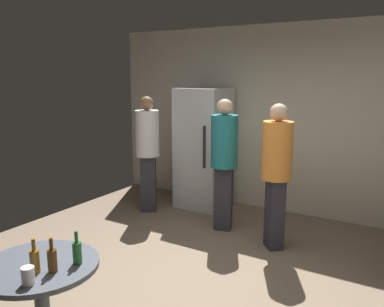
# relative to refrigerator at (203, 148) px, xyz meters

# --- Properties ---
(ground_plane) EXTENTS (5.20, 5.20, 0.10)m
(ground_plane) POSITION_rel_refrigerator_xyz_m (0.94, -2.20, -0.95)
(ground_plane) COLOR #7A6651
(wall_back) EXTENTS (5.32, 0.06, 2.70)m
(wall_back) POSITION_rel_refrigerator_xyz_m (0.94, 0.43, 0.45)
(wall_back) COLOR beige
(wall_back) RESTS_ON ground_plane
(refrigerator) EXTENTS (0.70, 0.68, 1.80)m
(refrigerator) POSITION_rel_refrigerator_xyz_m (0.00, 0.00, 0.00)
(refrigerator) COLOR silver
(refrigerator) RESTS_ON ground_plane
(foreground_table) EXTENTS (0.80, 0.80, 0.73)m
(foreground_table) POSITION_rel_refrigerator_xyz_m (0.76, -3.55, -0.27)
(foreground_table) COLOR #4C515B
(foreground_table) RESTS_ON ground_plane
(beer_bottle_amber) EXTENTS (0.06, 0.06, 0.23)m
(beer_bottle_amber) POSITION_rel_refrigerator_xyz_m (0.85, -3.63, -0.08)
(beer_bottle_amber) COLOR #8C5919
(beer_bottle_amber) RESTS_ON foreground_table
(beer_bottle_brown) EXTENTS (0.06, 0.06, 0.23)m
(beer_bottle_brown) POSITION_rel_refrigerator_xyz_m (0.93, -3.57, -0.08)
(beer_bottle_brown) COLOR #593314
(beer_bottle_brown) RESTS_ON foreground_table
(beer_bottle_green) EXTENTS (0.06, 0.06, 0.23)m
(beer_bottle_green) POSITION_rel_refrigerator_xyz_m (0.98, -3.40, -0.08)
(beer_bottle_green) COLOR #26662D
(beer_bottle_green) RESTS_ON foreground_table
(plastic_cup_white) EXTENTS (0.08, 0.08, 0.11)m
(plastic_cup_white) POSITION_rel_refrigerator_xyz_m (0.94, -3.75, -0.11)
(plastic_cup_white) COLOR white
(plastic_cup_white) RESTS_ON foreground_table
(person_in_white_shirt) EXTENTS (0.47, 0.47, 1.69)m
(person_in_white_shirt) POSITION_rel_refrigerator_xyz_m (-0.56, -0.64, 0.09)
(person_in_white_shirt) COLOR #2D2D38
(person_in_white_shirt) RESTS_ON ground_plane
(person_in_teal_shirt) EXTENTS (0.43, 0.43, 1.70)m
(person_in_teal_shirt) POSITION_rel_refrigerator_xyz_m (0.71, -0.70, 0.10)
(person_in_teal_shirt) COLOR #2D2D38
(person_in_teal_shirt) RESTS_ON ground_plane
(person_in_orange_shirt) EXTENTS (0.48, 0.48, 1.68)m
(person_in_orange_shirt) POSITION_rel_refrigerator_xyz_m (1.48, -0.90, 0.09)
(person_in_orange_shirt) COLOR #2D2D38
(person_in_orange_shirt) RESTS_ON ground_plane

